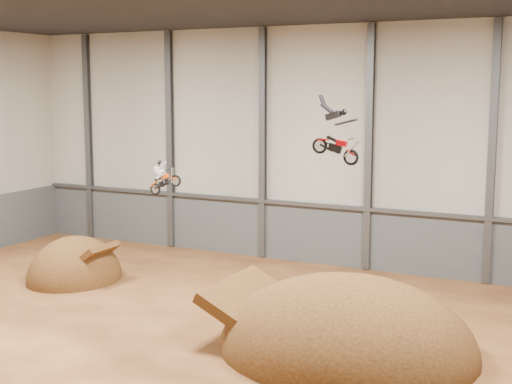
% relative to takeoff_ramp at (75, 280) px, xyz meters
% --- Properties ---
extents(floor, '(40.00, 40.00, 0.00)m').
position_rel_takeoff_ramp_xyz_m(floor, '(10.27, -5.56, 0.00)').
color(floor, '#4F2C15').
rests_on(floor, ground).
extents(back_wall, '(40.00, 0.10, 14.00)m').
position_rel_takeoff_ramp_xyz_m(back_wall, '(10.27, 9.44, 7.00)').
color(back_wall, '#B0AA9C').
rests_on(back_wall, ground).
extents(lower_band_back, '(39.80, 0.18, 3.50)m').
position_rel_takeoff_ramp_xyz_m(lower_band_back, '(10.27, 9.34, 1.75)').
color(lower_band_back, '#4C4F53').
rests_on(lower_band_back, ground).
extents(steel_rail, '(39.80, 0.35, 0.20)m').
position_rel_takeoff_ramp_xyz_m(steel_rail, '(10.27, 9.19, 3.55)').
color(steel_rail, '#47494F').
rests_on(steel_rail, lower_band_back).
extents(steel_column_0, '(0.40, 0.36, 13.90)m').
position_rel_takeoff_ramp_xyz_m(steel_column_0, '(-6.40, 9.24, 7.00)').
color(steel_column_0, '#47494F').
rests_on(steel_column_0, ground).
extents(steel_column_1, '(0.40, 0.36, 13.90)m').
position_rel_takeoff_ramp_xyz_m(steel_column_1, '(0.27, 9.24, 7.00)').
color(steel_column_1, '#47494F').
rests_on(steel_column_1, ground).
extents(steel_column_2, '(0.40, 0.36, 13.90)m').
position_rel_takeoff_ramp_xyz_m(steel_column_2, '(6.93, 9.24, 7.00)').
color(steel_column_2, '#47494F').
rests_on(steel_column_2, ground).
extents(steel_column_3, '(0.40, 0.36, 13.90)m').
position_rel_takeoff_ramp_xyz_m(steel_column_3, '(13.60, 9.24, 7.00)').
color(steel_column_3, '#47494F').
rests_on(steel_column_3, ground).
extents(steel_column_4, '(0.40, 0.36, 13.90)m').
position_rel_takeoff_ramp_xyz_m(steel_column_4, '(20.27, 9.24, 7.00)').
color(steel_column_4, '#47494F').
rests_on(steel_column_4, ground).
extents(takeoff_ramp, '(4.82, 5.56, 4.82)m').
position_rel_takeoff_ramp_xyz_m(takeoff_ramp, '(0.00, 0.00, 0.00)').
color(takeoff_ramp, '#371F0D').
rests_on(takeoff_ramp, ground).
extents(landing_ramp, '(10.45, 9.24, 6.03)m').
position_rel_takeoff_ramp_xyz_m(landing_ramp, '(16.85, -3.48, 0.00)').
color(landing_ramp, '#371F0D').
rests_on(landing_ramp, ground).
extents(fmx_rider_a, '(2.44, 0.85, 2.31)m').
position_rel_takeoff_ramp_xyz_m(fmx_rider_a, '(5.69, 0.68, 6.09)').
color(fmx_rider_a, '#CE3D00').
extents(fmx_rider_b, '(3.15, 0.80, 2.89)m').
position_rel_takeoff_ramp_xyz_m(fmx_rider_b, '(16.15, -3.48, 8.80)').
color(fmx_rider_b, '#B30208').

